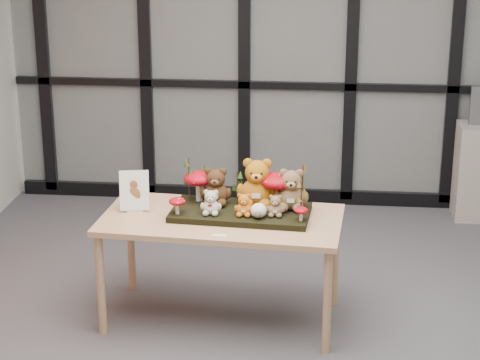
# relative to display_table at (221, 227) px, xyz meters

# --- Properties ---
(floor) EXTENTS (5.00, 5.00, 0.00)m
(floor) POSITION_rel_display_table_xyz_m (0.38, -0.22, -0.63)
(floor) COLOR #55545A
(floor) RESTS_ON ground
(room_shell) EXTENTS (5.00, 5.00, 5.00)m
(room_shell) POSITION_rel_display_table_xyz_m (0.38, -0.22, 1.05)
(room_shell) COLOR beige
(room_shell) RESTS_ON floor
(glass_partition) EXTENTS (4.90, 0.06, 2.78)m
(glass_partition) POSITION_rel_display_table_xyz_m (0.38, 2.25, 0.79)
(glass_partition) COLOR #2D383F
(glass_partition) RESTS_ON floor
(display_table) EXTENTS (1.54, 0.85, 0.70)m
(display_table) POSITION_rel_display_table_xyz_m (0.00, 0.00, 0.00)
(display_table) COLOR tan
(display_table) RESTS_ON floor
(diorama_tray) EXTENTS (0.88, 0.49, 0.04)m
(diorama_tray) POSITION_rel_display_table_xyz_m (0.12, 0.05, 0.09)
(diorama_tray) COLOR black
(diorama_tray) RESTS_ON display_table
(bear_pooh_yellow) EXTENTS (0.28, 0.25, 0.34)m
(bear_pooh_yellow) POSITION_rel_display_table_xyz_m (0.21, 0.14, 0.27)
(bear_pooh_yellow) COLOR #AB6412
(bear_pooh_yellow) RESTS_ON diorama_tray
(bear_brown_medium) EXTENTS (0.21, 0.20, 0.26)m
(bear_brown_medium) POSITION_rel_display_table_xyz_m (-0.05, 0.14, 0.24)
(bear_brown_medium) COLOR #3F2511
(bear_brown_medium) RESTS_ON diorama_tray
(bear_tan_back) EXTENTS (0.23, 0.21, 0.29)m
(bear_tan_back) POSITION_rel_display_table_xyz_m (0.43, 0.10, 0.25)
(bear_tan_back) COLOR brown
(bear_tan_back) RESTS_ON diorama_tray
(bear_small_yellow) EXTENTS (0.13, 0.12, 0.16)m
(bear_small_yellow) POSITION_rel_display_table_xyz_m (0.15, -0.05, 0.18)
(bear_small_yellow) COLOR orange
(bear_small_yellow) RESTS_ON diorama_tray
(bear_white_bow) EXTENTS (0.14, 0.13, 0.17)m
(bear_white_bow) POSITION_rel_display_table_xyz_m (-0.06, -0.04, 0.19)
(bear_white_bow) COLOR silver
(bear_white_bow) RESTS_ON diorama_tray
(bear_beige_small) EXTENTS (0.12, 0.11, 0.15)m
(bear_beige_small) POSITION_rel_display_table_xyz_m (0.34, -0.04, 0.18)
(bear_beige_small) COLOR olive
(bear_beige_small) RESTS_ON diorama_tray
(plush_cream_hedgehog) EXTENTS (0.08, 0.07, 0.10)m
(plush_cream_hedgehog) POSITION_rel_display_table_xyz_m (0.24, -0.07, 0.15)
(plush_cream_hedgehog) COLOR white
(plush_cream_hedgehog) RESTS_ON diorama_tray
(mushroom_back_left) EXTENTS (0.19, 0.19, 0.21)m
(mushroom_back_left) POSITION_rel_display_table_xyz_m (-0.17, 0.19, 0.21)
(mushroom_back_left) COLOR #95040F
(mushroom_back_left) RESTS_ON diorama_tray
(mushroom_back_right) EXTENTS (0.22, 0.22, 0.24)m
(mushroom_back_right) POSITION_rel_display_table_xyz_m (0.34, 0.13, 0.22)
(mushroom_back_right) COLOR #95040F
(mushroom_back_right) RESTS_ON diorama_tray
(mushroom_front_left) EXTENTS (0.10, 0.10, 0.11)m
(mushroom_front_left) POSITION_rel_display_table_xyz_m (-0.27, -0.06, 0.16)
(mushroom_front_left) COLOR #95040F
(mushroom_front_left) RESTS_ON diorama_tray
(mushroom_front_right) EXTENTS (0.09, 0.09, 0.10)m
(mushroom_front_right) POSITION_rel_display_table_xyz_m (0.50, -0.10, 0.15)
(mushroom_front_right) COLOR #95040F
(mushroom_front_right) RESTS_ON diorama_tray
(sprig_green_far_left) EXTENTS (0.05, 0.05, 0.29)m
(sprig_green_far_left) POSITION_rel_display_table_xyz_m (-0.23, 0.18, 0.25)
(sprig_green_far_left) COLOR black
(sprig_green_far_left) RESTS_ON diorama_tray
(sprig_green_mid_left) EXTENTS (0.05, 0.05, 0.23)m
(sprig_green_mid_left) POSITION_rel_display_table_xyz_m (-0.14, 0.22, 0.22)
(sprig_green_mid_left) COLOR black
(sprig_green_mid_left) RESTS_ON diorama_tray
(sprig_dry_far_right) EXTENTS (0.05, 0.05, 0.29)m
(sprig_dry_far_right) POSITION_rel_display_table_xyz_m (0.50, 0.11, 0.25)
(sprig_dry_far_right) COLOR brown
(sprig_dry_far_right) RESTS_ON diorama_tray
(sprig_dry_mid_right) EXTENTS (0.05, 0.05, 0.22)m
(sprig_dry_mid_right) POSITION_rel_display_table_xyz_m (0.49, 0.00, 0.21)
(sprig_dry_mid_right) COLOR brown
(sprig_dry_mid_right) RESTS_ON diorama_tray
(sprig_green_centre) EXTENTS (0.05, 0.05, 0.19)m
(sprig_green_centre) POSITION_rel_display_table_xyz_m (0.08, 0.22, 0.20)
(sprig_green_centre) COLOR black
(sprig_green_centre) RESTS_ON diorama_tray
(sign_holder) EXTENTS (0.19, 0.09, 0.26)m
(sign_holder) POSITION_rel_display_table_xyz_m (-0.56, 0.06, 0.19)
(sign_holder) COLOR silver
(sign_holder) RESTS_ON display_table
(label_card) EXTENTS (0.08, 0.03, 0.00)m
(label_card) POSITION_rel_display_table_xyz_m (0.02, -0.30, 0.07)
(label_card) COLOR white
(label_card) RESTS_ON display_table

